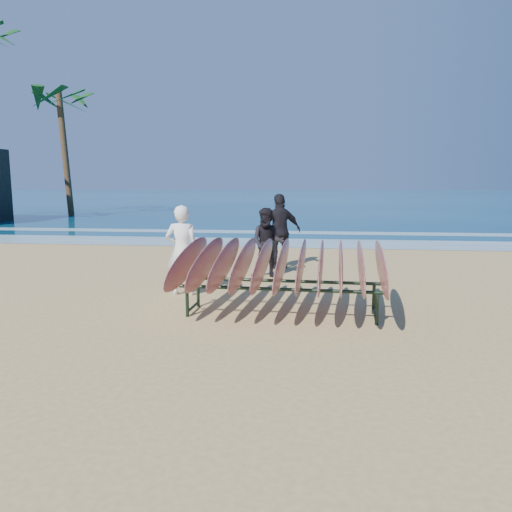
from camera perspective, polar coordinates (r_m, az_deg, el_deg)
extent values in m
plane|color=tan|center=(7.51, -0.72, -8.11)|extent=(120.00, 120.00, 0.00)
plane|color=navy|center=(62.18, 5.89, 6.69)|extent=(160.00, 160.00, 0.00)
plane|color=white|center=(17.29, 3.57, 1.51)|extent=(160.00, 160.00, 0.00)
plane|color=white|center=(20.77, 4.10, 2.71)|extent=(160.00, 160.00, 0.00)
cylinder|color=black|center=(8.07, -7.87, -5.17)|extent=(0.06, 0.06, 0.50)
cylinder|color=black|center=(7.76, 13.66, -5.89)|extent=(0.06, 0.06, 0.50)
cylinder|color=black|center=(8.67, -6.63, -4.16)|extent=(0.06, 0.06, 0.50)
cylinder|color=black|center=(8.39, 13.31, -4.78)|extent=(0.06, 0.06, 0.50)
cylinder|color=black|center=(7.72, 2.69, -3.82)|extent=(3.20, 0.18, 0.06)
cylinder|color=black|center=(8.35, 3.18, -2.86)|extent=(3.20, 0.18, 0.06)
cylinder|color=black|center=(8.41, -7.21, -5.77)|extent=(0.07, 0.65, 0.04)
cylinder|color=black|center=(8.12, 13.43, -6.48)|extent=(0.07, 0.65, 0.04)
ellipsoid|color=maroon|center=(8.27, -7.77, -0.63)|extent=(0.16, 2.56, 0.87)
ellipsoid|color=maroon|center=(8.19, -5.69, -0.69)|extent=(0.16, 2.56, 0.87)
ellipsoid|color=maroon|center=(8.12, -3.58, -0.75)|extent=(0.16, 2.56, 0.87)
ellipsoid|color=maroon|center=(8.06, -1.42, -0.81)|extent=(0.16, 2.56, 0.87)
ellipsoid|color=maroon|center=(8.01, 0.76, -0.86)|extent=(0.16, 2.56, 0.87)
ellipsoid|color=maroon|center=(7.97, 2.97, -0.92)|extent=(0.16, 2.56, 0.87)
ellipsoid|color=maroon|center=(7.95, 5.19, -0.98)|extent=(0.16, 2.56, 0.87)
ellipsoid|color=maroon|center=(7.93, 7.43, -1.03)|extent=(0.16, 2.56, 0.87)
ellipsoid|color=maroon|center=(7.93, 9.67, -1.08)|extent=(0.16, 2.56, 0.87)
ellipsoid|color=maroon|center=(7.94, 11.90, -1.13)|extent=(0.16, 2.56, 0.87)
ellipsoid|color=maroon|center=(7.96, 14.13, -1.18)|extent=(0.16, 2.56, 0.87)
imported|color=white|center=(9.50, -8.44, 0.64)|extent=(0.65, 0.45, 1.71)
imported|color=black|center=(11.06, 1.34, 1.48)|extent=(0.79, 0.63, 1.56)
imported|color=black|center=(12.28, 2.78, 2.85)|extent=(1.16, 0.89, 1.84)
cylinder|color=brown|center=(31.93, -20.99, 10.80)|extent=(0.36, 1.10, 7.29)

